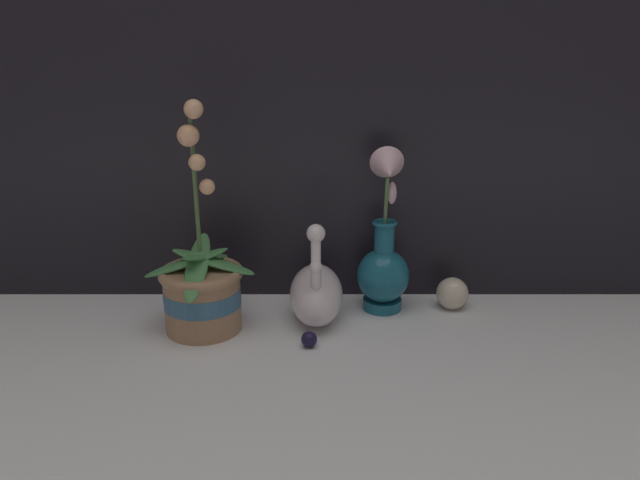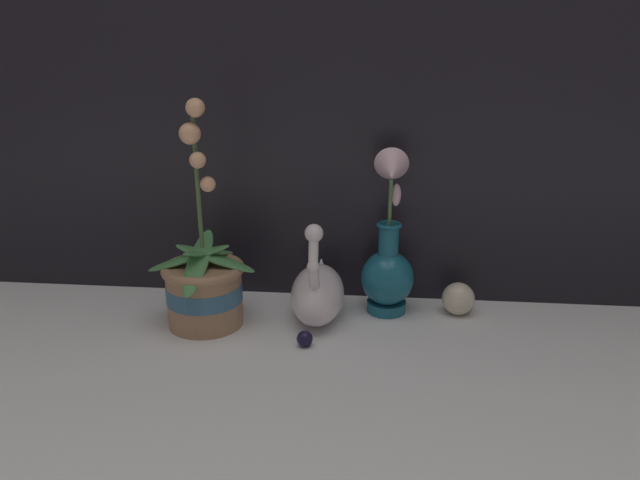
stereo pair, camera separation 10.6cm
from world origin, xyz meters
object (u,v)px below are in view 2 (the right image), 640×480
Objects in this scene: orchid_potted_plant at (204,283)px; glass_sphere at (458,299)px; swan_figurine at (318,291)px; blue_vase at (388,262)px.

glass_sphere is (0.49, 0.09, -0.05)m from orchid_potted_plant.
blue_vase is at bearing 19.74° from swan_figurine.
orchid_potted_plant is 0.51m from glass_sphere.
swan_figurine is at bearing -169.13° from glass_sphere.
glass_sphere is at bearing 1.95° from blue_vase.
orchid_potted_plant reaches higher than blue_vase.
blue_vase is (0.35, 0.09, 0.02)m from orchid_potted_plant.
orchid_potted_plant is at bearing -169.32° from glass_sphere.
blue_vase reaches higher than swan_figurine.
orchid_potted_plant is 6.60× the size of glass_sphere.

